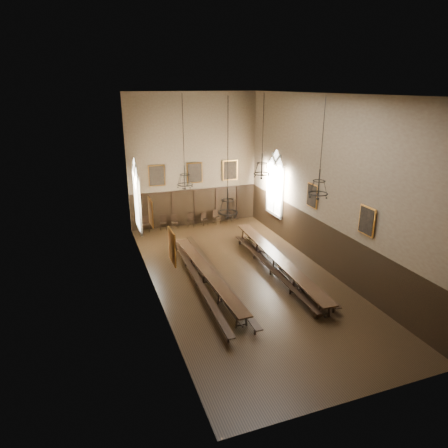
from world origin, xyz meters
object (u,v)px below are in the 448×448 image
table_right (277,264)px  chair_5 (217,219)px  chair_2 (175,224)px  chair_3 (191,223)px  chair_4 (204,221)px  chair_6 (229,218)px  chandelier_back_right (262,169)px  bench_left_inner (216,275)px  bench_right_outer (286,265)px  bench_right_inner (270,270)px  chandelier_front_left (228,205)px  chandelier_front_right (319,187)px  chandelier_back_left (185,178)px  bench_left_outer (197,280)px  chair_0 (146,227)px  table_left (207,277)px  chair_1 (163,225)px

table_right → chair_5: size_ratio=10.50×
chair_2 → chair_3: size_ratio=0.95×
chair_4 → chair_6: (1.90, 0.08, -0.00)m
chair_4 → chandelier_back_right: 8.09m
bench_left_inner → chair_4: 8.62m
chair_4 → table_right: bearing=-89.8°
bench_right_outer → chair_4: 8.67m
chandelier_back_right → chair_6: bearing=85.1°
bench_right_inner → chair_5: bearing=90.0°
chair_4 → chandelier_back_right: chandelier_back_right is taller
chandelier_front_left → chandelier_front_right: 4.13m
chair_5 → table_right: bearing=-105.8°
bench_left_inner → chandelier_back_left: size_ratio=2.27×
chair_3 → chandelier_back_left: bearing=-88.6°
bench_left_outer → chandelier_front_left: 5.06m
bench_left_outer → chandelier_front_left: bearing=-72.0°
bench_left_outer → bench_right_outer: bearing=1.5°
chair_3 → chair_0: bearing=-162.7°
bench_left_inner → chandelier_back_right: bearing=31.8°
chair_0 → chandelier_back_left: (1.33, -5.81, 4.49)m
bench_right_outer → chair_2: bearing=115.7°
table_left → bench_right_outer: (4.41, 0.08, -0.07)m
bench_left_outer → chair_5: (3.95, 8.55, 0.00)m
bench_left_outer → bench_left_inner: (1.06, 0.19, 0.00)m
chair_0 → chandelier_front_right: size_ratio=0.24×
chair_5 → chandelier_front_left: 12.16m
bench_right_outer → chandelier_back_left: bearing=150.6°
chair_2 → chandelier_back_left: chandelier_back_left is taller
chair_6 → chandelier_back_left: bearing=-110.4°
chair_1 → chair_6: bearing=10.0°
bench_left_outer → chandelier_front_right: size_ratio=2.46×
chair_2 → chair_6: size_ratio=1.06×
table_left → chair_1: (-0.46, 8.55, -0.05)m
table_left → bench_left_outer: (-0.57, -0.05, -0.05)m
chair_0 → chandelier_back_left: bearing=-69.1°
bench_left_outer → bench_right_outer: bench_left_outer is taller
bench_left_outer → chandelier_back_left: (0.26, 2.79, 4.50)m
bench_left_inner → chandelier_front_right: size_ratio=2.50×
bench_right_outer → chair_0: size_ratio=9.45×
chair_0 → chair_2: bearing=8.5°
table_right → chandelier_front_left: 6.25m
chair_5 → chandelier_back_left: (-3.69, -5.77, 4.50)m
chair_0 → chair_3: (3.09, -0.06, -0.02)m
table_right → bench_right_outer: (0.49, -0.07, -0.13)m
chair_3 → chandelier_front_right: size_ratio=0.23×
table_right → chair_2: chair_2 is taller
table_left → chair_5: bearing=68.3°
chair_4 → bench_left_outer: bearing=-119.2°
chair_5 → chandelier_back_left: bearing=-142.2°
chair_2 → chair_6: bearing=-2.1°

